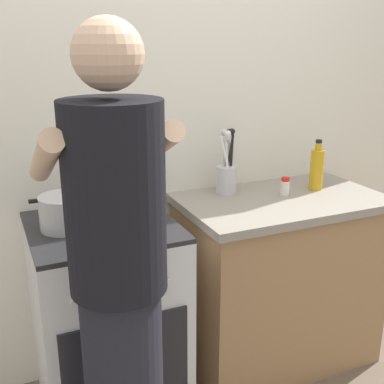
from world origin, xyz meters
The scene contains 9 objects.
back_wall centered at (0.20, 0.50, 1.25)m, with size 3.20×0.10×2.50m.
countertop centered at (0.55, 0.15, 0.45)m, with size 1.00×0.60×0.90m.
stove_range centered at (-0.35, 0.15, 0.45)m, with size 0.60×0.62×0.90m.
pot centered at (-0.49, 0.17, 0.97)m, with size 0.28×0.21×0.14m.
mixing_bowl centered at (-0.21, 0.17, 0.95)m, with size 0.29×0.29×0.10m.
utensil_crock centered at (0.33, 0.32, 1.01)m, with size 0.10×0.10×0.33m.
spice_bottle centered at (0.58, 0.18, 0.94)m, with size 0.04×0.04×0.09m.
oil_bottle centered at (0.78, 0.20, 1.01)m, with size 0.07×0.07×0.26m.
person centered at (-0.43, -0.40, 0.86)m, with size 0.41×0.50×1.70m.
Camera 1 is at (-0.76, -1.72, 1.64)m, focal length 45.16 mm.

